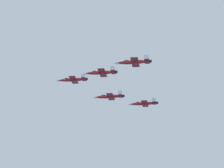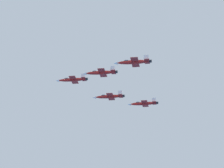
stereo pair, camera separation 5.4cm
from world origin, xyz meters
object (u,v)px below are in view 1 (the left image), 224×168
object	(u,v)px
jet_right_wingman	(109,96)
jet_right_outer	(144,103)
jet_lead	(72,80)
jet_left_outer	(133,62)
jet_left_wingman	(101,73)

from	to	relation	value
jet_right_wingman	jet_right_outer	distance (m)	19.02
jet_lead	jet_right_wingman	distance (m)	19.42
jet_lead	jet_left_outer	distance (m)	38.31
jet_lead	jet_left_wingman	world-z (taller)	jet_lead
jet_right_wingman	jet_left_outer	size ratio (longest dim) A/B	1.00
jet_right_wingman	jet_left_outer	bearing A→B (deg)	111.89
jet_right_wingman	jet_right_outer	bearing A→B (deg)	-139.16
jet_left_wingman	jet_left_outer	xyz separation A→B (m)	(-14.66, -12.11, -1.78)
jet_left_outer	jet_right_wingman	bearing A→B (deg)	-68.54
jet_right_outer	jet_lead	bearing A→B (deg)	41.48
jet_left_outer	jet_right_outer	world-z (taller)	jet_right_outer
jet_right_wingman	jet_left_wingman	bearing A→B (deg)	90.48
jet_left_wingman	jet_right_outer	world-z (taller)	jet_left_wingman
jet_left_outer	jet_left_wingman	bearing A→B (deg)	-40.32
jet_right_wingman	jet_right_outer	world-z (taller)	jet_right_outer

